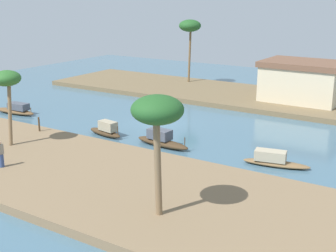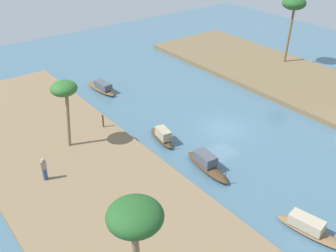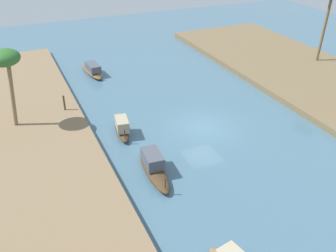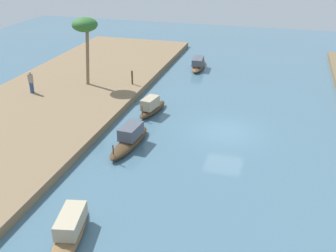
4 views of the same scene
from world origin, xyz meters
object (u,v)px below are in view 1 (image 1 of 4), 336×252
palm_tree_right_tall (190,27)px  person_on_near_bank (1,155)px  sampan_with_red_awning (162,140)px  palm_tree_left_far (157,113)px  sampan_downstream_large (16,110)px  sampan_with_tall_canopy (106,130)px  palm_tree_left_near (7,81)px  mooring_post (39,124)px  sampan_upstream_small (274,160)px  riverside_building (303,81)px

palm_tree_right_tall → person_on_near_bank: bearing=-81.4°
sampan_with_red_awning → palm_tree_right_tall: 25.15m
sampan_with_red_awning → palm_tree_left_far: bearing=-52.7°
sampan_with_red_awning → person_on_near_bank: (-5.42, -10.17, 0.80)m
sampan_downstream_large → person_on_near_bank: 15.85m
sampan_with_tall_canopy → palm_tree_left_far: bearing=-31.0°
sampan_with_tall_canopy → palm_tree_left_near: (-3.37, -6.48, 4.70)m
sampan_downstream_large → mooring_post: (7.54, -3.96, 0.66)m
sampan_upstream_small → sampan_with_tall_canopy: bearing=171.8°
palm_tree_left_near → riverside_building: (13.32, 25.64, -2.66)m
person_on_near_bank → palm_tree_right_tall: (-4.87, 32.12, 5.92)m
sampan_upstream_small → sampan_with_red_awning: bearing=172.0°
sampan_downstream_large → riverside_building: (21.80, 18.27, 2.13)m
sampan_with_tall_canopy → palm_tree_right_tall: 23.78m
sampan_downstream_large → palm_tree_right_tall: 23.37m
sampan_with_tall_canopy → riverside_building: (9.95, 19.16, 2.05)m
person_on_near_bank → sampan_upstream_small: bearing=137.3°
sampan_with_red_awning → mooring_post: (-9.46, -3.35, 0.60)m
palm_tree_right_tall → mooring_post: bearing=-88.1°
sampan_upstream_small → riverside_building: (-3.79, 18.35, 2.14)m
palm_tree_left_far → sampan_downstream_large: bearing=155.1°
mooring_post → riverside_building: riverside_building is taller
sampan_downstream_large → person_on_near_bank: (11.59, -10.78, 0.85)m
sampan_downstream_large → palm_tree_left_near: palm_tree_left_near is taller
palm_tree_left_near → sampan_with_tall_canopy: bearing=62.5°
sampan_with_red_awning → person_on_near_bank: size_ratio=2.75×
sampan_downstream_large → riverside_building: riverside_building is taller
sampan_upstream_small → riverside_building: bearing=90.1°
sampan_with_red_awning → mooring_post: bearing=-155.8°
palm_tree_left_far → palm_tree_right_tall: 36.44m
sampan_with_red_awning → palm_tree_left_far: (6.58, -10.31, 5.23)m
sampan_with_red_awning → riverside_building: riverside_building is taller
sampan_downstream_large → sampan_with_red_awning: (17.01, -0.61, 0.06)m
person_on_near_bank → palm_tree_left_far: palm_tree_left_far is taller
riverside_building → person_on_near_bank: bearing=-108.4°
mooring_post → palm_tree_left_near: (0.94, -3.41, 4.13)m
person_on_near_bank → mooring_post: (-4.05, 6.82, -0.19)m
palm_tree_right_tall → sampan_with_red_awning: bearing=-64.9°
sampan_downstream_large → sampan_upstream_small: sampan_downstream_large is taller
sampan_downstream_large → sampan_with_red_awning: size_ratio=1.01×
mooring_post → riverside_building: 26.45m
sampan_with_red_awning → riverside_building: size_ratio=0.58×
mooring_post → palm_tree_left_near: palm_tree_left_near is taller
sampan_with_tall_canopy → person_on_near_bank: 9.92m
palm_tree_left_far → riverside_building: bearing=93.5°
sampan_with_tall_canopy → riverside_building: bearing=72.1°
sampan_downstream_large → palm_tree_left_near: size_ratio=0.88×
sampan_upstream_small → mooring_post: size_ratio=3.93×
palm_tree_left_near → riverside_building: palm_tree_left_near is taller
mooring_post → sampan_with_red_awning: bearing=19.5°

